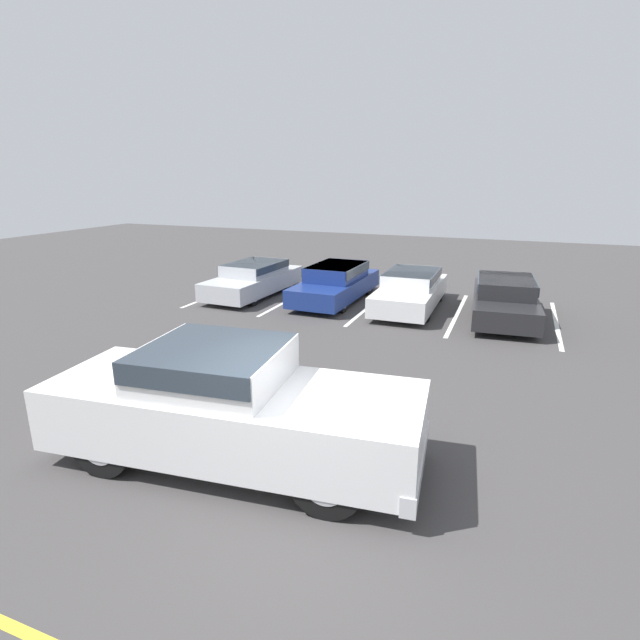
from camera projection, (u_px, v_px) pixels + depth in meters
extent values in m
plane|color=#423F3F|center=(300.00, 498.00, 6.68)|extent=(60.00, 60.00, 0.00)
cube|color=white|center=(224.00, 291.00, 18.48)|extent=(0.12, 5.20, 0.01)
cube|color=white|center=(293.00, 298.00, 17.49)|extent=(0.12, 5.20, 0.01)
cube|color=white|center=(370.00, 305.00, 16.49)|extent=(0.12, 5.20, 0.01)
cube|color=white|center=(457.00, 314.00, 15.50)|extent=(0.12, 5.20, 0.01)
cube|color=white|center=(556.00, 323.00, 14.51)|extent=(0.12, 5.20, 0.01)
cube|color=white|center=(234.00, 415.00, 7.36)|extent=(5.68, 2.53, 0.94)
cube|color=white|center=(214.00, 365.00, 7.22)|extent=(2.16, 2.02, 0.57)
cube|color=#2D3842|center=(214.00, 357.00, 7.18)|extent=(2.12, 2.08, 0.31)
cube|color=white|center=(349.00, 403.00, 6.78)|extent=(2.22, 2.10, 0.13)
cube|color=silver|center=(416.00, 463.00, 6.75)|extent=(0.40, 2.04, 0.28)
cylinder|color=black|center=(355.00, 421.00, 7.75)|extent=(0.99, 0.43, 0.96)
cylinder|color=#ADADB2|center=(355.00, 421.00, 7.75)|extent=(0.56, 0.41, 0.53)
cylinder|color=black|center=(328.00, 480.00, 6.26)|extent=(0.99, 0.43, 0.96)
cylinder|color=#ADADB2|center=(328.00, 480.00, 6.26)|extent=(0.56, 0.41, 0.53)
cylinder|color=black|center=(167.00, 396.00, 8.61)|extent=(0.99, 0.43, 0.96)
cylinder|color=#ADADB2|center=(167.00, 396.00, 8.61)|extent=(0.56, 0.41, 0.53)
cylinder|color=black|center=(105.00, 443.00, 7.13)|extent=(0.99, 0.43, 0.96)
cylinder|color=#ADADB2|center=(105.00, 443.00, 7.13)|extent=(0.56, 0.41, 0.53)
cube|color=#B7BABF|center=(254.00, 282.00, 17.78)|extent=(1.89, 4.54, 0.59)
cube|color=#B7BABF|center=(255.00, 268.00, 17.72)|extent=(1.60, 2.39, 0.41)
cube|color=#2D3842|center=(255.00, 266.00, 17.69)|extent=(1.66, 2.34, 0.25)
cylinder|color=black|center=(253.00, 297.00, 16.40)|extent=(0.23, 0.61, 0.60)
cylinder|color=#ADADB2|center=(253.00, 297.00, 16.40)|extent=(0.23, 0.34, 0.33)
cylinder|color=black|center=(216.00, 292.00, 16.97)|extent=(0.23, 0.61, 0.60)
cylinder|color=#ADADB2|center=(216.00, 292.00, 16.97)|extent=(0.23, 0.34, 0.33)
cylinder|color=black|center=(289.00, 282.00, 18.67)|extent=(0.23, 0.61, 0.60)
cylinder|color=#ADADB2|center=(289.00, 282.00, 18.67)|extent=(0.23, 0.34, 0.33)
cylinder|color=black|center=(255.00, 278.00, 19.25)|extent=(0.23, 0.61, 0.60)
cylinder|color=#ADADB2|center=(255.00, 278.00, 19.25)|extent=(0.23, 0.34, 0.33)
cube|color=navy|center=(336.00, 287.00, 16.97)|extent=(1.81, 4.58, 0.58)
cube|color=navy|center=(337.00, 272.00, 16.91)|extent=(1.56, 2.40, 0.48)
cube|color=#2D3842|center=(337.00, 269.00, 16.88)|extent=(1.63, 2.35, 0.29)
cylinder|color=black|center=(342.00, 302.00, 15.57)|extent=(0.23, 0.66, 0.65)
cylinder|color=#ADADB2|center=(342.00, 302.00, 15.57)|extent=(0.23, 0.36, 0.36)
cylinder|color=black|center=(300.00, 298.00, 16.12)|extent=(0.23, 0.66, 0.65)
cylinder|color=#ADADB2|center=(300.00, 298.00, 16.12)|extent=(0.23, 0.36, 0.36)
cylinder|color=black|center=(368.00, 286.00, 17.90)|extent=(0.23, 0.66, 0.65)
cylinder|color=#ADADB2|center=(368.00, 286.00, 17.90)|extent=(0.23, 0.36, 0.36)
cylinder|color=black|center=(330.00, 282.00, 18.45)|extent=(0.23, 0.66, 0.65)
cylinder|color=#ADADB2|center=(330.00, 282.00, 18.45)|extent=(0.23, 0.36, 0.36)
cube|color=silver|center=(410.00, 294.00, 16.00)|extent=(1.74, 4.54, 0.59)
cube|color=silver|center=(412.00, 278.00, 15.94)|extent=(1.52, 2.37, 0.43)
cube|color=#2D3842|center=(412.00, 275.00, 15.91)|extent=(1.59, 2.32, 0.26)
cylinder|color=black|center=(426.00, 311.00, 14.62)|extent=(0.24, 0.65, 0.64)
cylinder|color=#ADADB2|center=(426.00, 311.00, 14.62)|extent=(0.25, 0.36, 0.35)
cylinder|color=black|center=(378.00, 306.00, 15.11)|extent=(0.24, 0.65, 0.64)
cylinder|color=#ADADB2|center=(378.00, 306.00, 15.11)|extent=(0.25, 0.36, 0.35)
cylinder|color=black|center=(439.00, 292.00, 16.97)|extent=(0.24, 0.65, 0.64)
cylinder|color=#ADADB2|center=(439.00, 292.00, 16.97)|extent=(0.25, 0.36, 0.35)
cylinder|color=black|center=(397.00, 289.00, 17.47)|extent=(0.24, 0.65, 0.64)
cylinder|color=#ADADB2|center=(397.00, 289.00, 17.47)|extent=(0.25, 0.36, 0.35)
cube|color=#232326|center=(504.00, 304.00, 14.80)|extent=(2.07, 4.54, 0.58)
cube|color=#232326|center=(506.00, 286.00, 14.74)|extent=(1.71, 2.41, 0.46)
cube|color=#2D3842|center=(506.00, 283.00, 14.71)|extent=(1.78, 2.37, 0.28)
cylinder|color=black|center=(535.00, 322.00, 13.45)|extent=(0.27, 0.69, 0.67)
cylinder|color=#ADADB2|center=(535.00, 322.00, 13.45)|extent=(0.26, 0.39, 0.37)
cylinder|color=black|center=(477.00, 317.00, 13.89)|extent=(0.27, 0.69, 0.67)
cylinder|color=#ADADB2|center=(477.00, 317.00, 13.89)|extent=(0.26, 0.39, 0.37)
cylinder|color=black|center=(527.00, 300.00, 15.80)|extent=(0.27, 0.69, 0.67)
cylinder|color=#ADADB2|center=(527.00, 300.00, 15.80)|extent=(0.26, 0.39, 0.37)
cylinder|color=black|center=(478.00, 297.00, 16.23)|extent=(0.27, 0.69, 0.67)
cylinder|color=#ADADB2|center=(478.00, 297.00, 16.23)|extent=(0.26, 0.39, 0.37)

